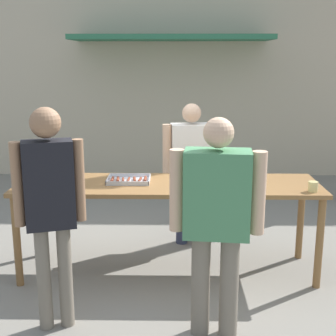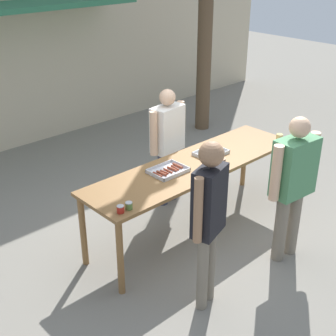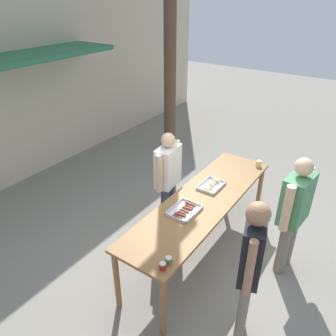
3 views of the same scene
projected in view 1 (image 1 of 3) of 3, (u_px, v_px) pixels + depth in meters
name	position (u px, v px, depth m)	size (l,w,h in m)	color
ground_plane	(168.00, 270.00, 4.72)	(24.00, 24.00, 0.00)	gray
building_facade_back	(172.00, 48.00, 8.07)	(12.00, 1.11, 4.50)	beige
serving_table	(168.00, 192.00, 4.53)	(2.92, 0.79, 0.91)	brown
food_tray_sausages	(129.00, 180.00, 4.56)	(0.41, 0.32, 0.04)	silver
food_tray_buns	(203.00, 180.00, 4.55)	(0.39, 0.28, 0.07)	silver
condiment_jar_mustard	(22.00, 187.00, 4.25)	(0.07, 0.07, 0.08)	#B22319
condiment_jar_ketchup	(33.00, 187.00, 4.24)	(0.07, 0.07, 0.08)	#567A38
beer_cup	(313.00, 187.00, 4.21)	(0.09, 0.09, 0.09)	#DBC67A
person_server_behind_table	(191.00, 163.00, 5.22)	(0.64, 0.30, 1.61)	#333851
person_customer_holding_hotdog	(50.00, 198.00, 3.50)	(0.51, 0.30, 1.75)	#756B5B
person_customer_with_cup	(217.00, 212.00, 3.42)	(0.69, 0.31, 1.69)	#756B5B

